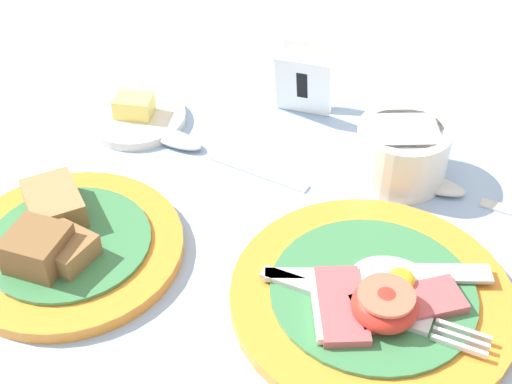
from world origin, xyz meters
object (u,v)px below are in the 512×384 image
Objects in this scene: bread_plate at (65,243)px; teaspoon_by_saucer at (195,147)px; sugar_cup at (402,151)px; number_card at (305,82)px; teaspoon_near_cup at (457,192)px; breakfast_plate at (374,298)px; butter_dish at (135,116)px.

bread_plate reaches higher than teaspoon_by_saucer.
sugar_cup is 0.15m from number_card.
sugar_cup is 0.21m from teaspoon_by_saucer.
number_card is 0.38× the size of teaspoon_near_cup.
number_card is 0.14m from teaspoon_by_saucer.
breakfast_plate is at bearing 156.44° from teaspoon_by_saucer.
sugar_cup is at bearing -4.86° from teaspoon_near_cup.
teaspoon_by_saucer is (0.08, -0.02, -0.00)m from butter_dish.
bread_plate reaches higher than butter_dish.
bread_plate reaches higher than breakfast_plate.
sugar_cup reaches higher than butter_dish.
butter_dish is 0.35m from teaspoon_near_cup.
teaspoon_near_cup is at bearing -166.31° from teaspoon_by_saucer.
bread_plate is 0.32m from number_card.
teaspoon_by_saucer is at bearing 10.18° from teaspoon_near_cup.
number_card is 0.38× the size of teaspoon_by_saucer.
bread_plate is (-0.27, -0.04, 0.00)m from breakfast_plate.
butter_dish is at bearing 101.57° from bread_plate.
number_card reaches higher than breakfast_plate.
breakfast_plate reaches higher than teaspoon_by_saucer.
teaspoon_by_saucer is (-0.23, 0.14, -0.01)m from breakfast_plate.
sugar_cup is at bearing 95.94° from breakfast_plate.
bread_plate is 1.81× the size of butter_dish.
breakfast_plate is 1.20× the size of teaspoon_by_saucer.
butter_dish is 0.57× the size of teaspoon_near_cup.
butter_dish is (-0.04, 0.20, -0.00)m from bread_plate.
bread_plate is at bearing -117.15° from number_card.
teaspoon_near_cup is at bearing 33.42° from bread_plate.
teaspoon_near_cup is (0.18, -0.09, -0.03)m from number_card.
teaspoon_by_saucer is (-0.21, -0.04, -0.03)m from sugar_cup.
breakfast_plate is 0.35m from butter_dish.
butter_dish is (-0.31, 0.16, -0.00)m from breakfast_plate.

